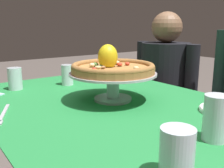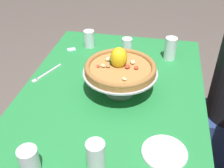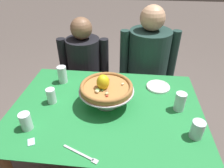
{
  "view_description": "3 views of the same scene",
  "coord_description": "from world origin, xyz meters",
  "px_view_note": "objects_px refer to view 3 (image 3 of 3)",
  "views": [
    {
      "loc": [
        0.83,
        -0.58,
        1.03
      ],
      "look_at": [
        -0.05,
        0.07,
        0.78
      ],
      "focal_mm": 41.62,
      "sensor_mm": 36.0,
      "label": 1
    },
    {
      "loc": [
        1.08,
        0.21,
        1.55
      ],
      "look_at": [
        0.03,
        0.0,
        0.79
      ],
      "focal_mm": 44.14,
      "sensor_mm": 36.0,
      "label": 2
    },
    {
      "loc": [
        0.15,
        -1.02,
        1.6
      ],
      "look_at": [
        0.03,
        0.11,
        0.84
      ],
      "focal_mm": 32.67,
      "sensor_mm": 36.0,
      "label": 3
    }
  ],
  "objects_px": {
    "side_plate": "(158,86)",
    "diner_right": "(147,71)",
    "water_glass_side_left": "(51,97)",
    "water_glass_back_left": "(62,75)",
    "pizza_stand": "(106,94)",
    "sugar_packet": "(31,142)",
    "water_glass_side_right": "(180,102)",
    "dinner_fork": "(82,155)",
    "pizza": "(106,87)",
    "water_glass_front_right": "(197,130)",
    "diner_left": "(85,77)",
    "water_glass_front_left": "(26,122)"
  },
  "relations": [
    {
      "from": "water_glass_side_left",
      "to": "diner_left",
      "type": "distance_m",
      "value": 0.71
    },
    {
      "from": "side_plate",
      "to": "water_glass_side_left",
      "type": "bearing_deg",
      "value": -160.81
    },
    {
      "from": "side_plate",
      "to": "diner_right",
      "type": "height_order",
      "value": "diner_right"
    },
    {
      "from": "water_glass_front_left",
      "to": "water_glass_side_left",
      "type": "height_order",
      "value": "same"
    },
    {
      "from": "water_glass_front_left",
      "to": "dinner_fork",
      "type": "bearing_deg",
      "value": -22.67
    },
    {
      "from": "water_glass_side_left",
      "to": "pizza",
      "type": "bearing_deg",
      "value": 3.12
    },
    {
      "from": "water_glass_front_left",
      "to": "water_glass_front_right",
      "type": "relative_size",
      "value": 0.99
    },
    {
      "from": "water_glass_side_right",
      "to": "sugar_packet",
      "type": "height_order",
      "value": "water_glass_side_right"
    },
    {
      "from": "side_plate",
      "to": "diner_right",
      "type": "distance_m",
      "value": 0.47
    },
    {
      "from": "sugar_packet",
      "to": "dinner_fork",
      "type": "bearing_deg",
      "value": -9.79
    },
    {
      "from": "water_glass_front_right",
      "to": "side_plate",
      "type": "height_order",
      "value": "water_glass_front_right"
    },
    {
      "from": "water_glass_front_left",
      "to": "diner_left",
      "type": "bearing_deg",
      "value": 82.12
    },
    {
      "from": "pizza_stand",
      "to": "diner_left",
      "type": "relative_size",
      "value": 0.32
    },
    {
      "from": "pizza_stand",
      "to": "water_glass_front_left",
      "type": "xyz_separation_m",
      "value": [
        -0.43,
        -0.27,
        -0.04
      ]
    },
    {
      "from": "water_glass_front_right",
      "to": "side_plate",
      "type": "bearing_deg",
      "value": 109.9
    },
    {
      "from": "water_glass_side_right",
      "to": "sugar_packet",
      "type": "relative_size",
      "value": 2.51
    },
    {
      "from": "water_glass_side_right",
      "to": "pizza",
      "type": "bearing_deg",
      "value": 179.44
    },
    {
      "from": "water_glass_front_right",
      "to": "diner_right",
      "type": "distance_m",
      "value": 0.96
    },
    {
      "from": "water_glass_side_left",
      "to": "water_glass_back_left",
      "type": "relative_size",
      "value": 0.8
    },
    {
      "from": "water_glass_front_right",
      "to": "water_glass_back_left",
      "type": "distance_m",
      "value": 1.01
    },
    {
      "from": "pizza_stand",
      "to": "water_glass_side_right",
      "type": "height_order",
      "value": "water_glass_side_right"
    },
    {
      "from": "side_plate",
      "to": "sugar_packet",
      "type": "height_order",
      "value": "side_plate"
    },
    {
      "from": "diner_right",
      "to": "diner_left",
      "type": "bearing_deg",
      "value": -176.15
    },
    {
      "from": "pizza_stand",
      "to": "side_plate",
      "type": "xyz_separation_m",
      "value": [
        0.36,
        0.23,
        -0.08
      ]
    },
    {
      "from": "water_glass_side_right",
      "to": "sugar_packet",
      "type": "distance_m",
      "value": 0.91
    },
    {
      "from": "dinner_fork",
      "to": "diner_right",
      "type": "distance_m",
      "value": 1.17
    },
    {
      "from": "dinner_fork",
      "to": "diner_left",
      "type": "bearing_deg",
      "value": 102.34
    },
    {
      "from": "water_glass_side_left",
      "to": "sugar_packet",
      "type": "bearing_deg",
      "value": -88.91
    },
    {
      "from": "water_glass_side_right",
      "to": "dinner_fork",
      "type": "relative_size",
      "value": 0.62
    },
    {
      "from": "water_glass_side_left",
      "to": "side_plate",
      "type": "xyz_separation_m",
      "value": [
        0.73,
        0.25,
        -0.04
      ]
    },
    {
      "from": "water_glass_back_left",
      "to": "sugar_packet",
      "type": "bearing_deg",
      "value": -89.12
    },
    {
      "from": "pizza_stand",
      "to": "diner_left",
      "type": "xyz_separation_m",
      "value": [
        -0.3,
        0.64,
        -0.29
      ]
    },
    {
      "from": "water_glass_side_left",
      "to": "side_plate",
      "type": "relative_size",
      "value": 0.6
    },
    {
      "from": "pizza_stand",
      "to": "side_plate",
      "type": "height_order",
      "value": "pizza_stand"
    },
    {
      "from": "sugar_packet",
      "to": "diner_right",
      "type": "height_order",
      "value": "diner_right"
    },
    {
      "from": "side_plate",
      "to": "dinner_fork",
      "type": "relative_size",
      "value": 0.86
    },
    {
      "from": "water_glass_side_right",
      "to": "water_glass_back_left",
      "type": "distance_m",
      "value": 0.87
    },
    {
      "from": "pizza_stand",
      "to": "water_glass_front_right",
      "type": "height_order",
      "value": "pizza_stand"
    },
    {
      "from": "water_glass_side_right",
      "to": "water_glass_front_right",
      "type": "distance_m",
      "value": 0.23
    },
    {
      "from": "sugar_packet",
      "to": "diner_left",
      "type": "xyz_separation_m",
      "value": [
        0.06,
        1.01,
        -0.21
      ]
    },
    {
      "from": "pizza",
      "to": "water_glass_side_left",
      "type": "xyz_separation_m",
      "value": [
        -0.37,
        -0.02,
        -0.1
      ]
    },
    {
      "from": "water_glass_side_left",
      "to": "dinner_fork",
      "type": "relative_size",
      "value": 0.52
    },
    {
      "from": "water_glass_side_left",
      "to": "diner_right",
      "type": "distance_m",
      "value": 0.99
    },
    {
      "from": "water_glass_back_left",
      "to": "diner_right",
      "type": "height_order",
      "value": "diner_right"
    },
    {
      "from": "side_plate",
      "to": "diner_left",
      "type": "xyz_separation_m",
      "value": [
        -0.66,
        0.41,
        -0.21
      ]
    },
    {
      "from": "pizza_stand",
      "to": "water_glass_side_left",
      "type": "relative_size",
      "value": 3.38
    },
    {
      "from": "dinner_fork",
      "to": "water_glass_side_right",
      "type": "bearing_deg",
      "value": 37.42
    },
    {
      "from": "pizza_stand",
      "to": "sugar_packet",
      "type": "xyz_separation_m",
      "value": [
        -0.36,
        -0.37,
        -0.08
      ]
    },
    {
      "from": "water_glass_side_right",
      "to": "side_plate",
      "type": "xyz_separation_m",
      "value": [
        -0.11,
        0.24,
        -0.05
      ]
    },
    {
      "from": "water_glass_side_left",
      "to": "water_glass_back_left",
      "type": "bearing_deg",
      "value": 90.58
    }
  ]
}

